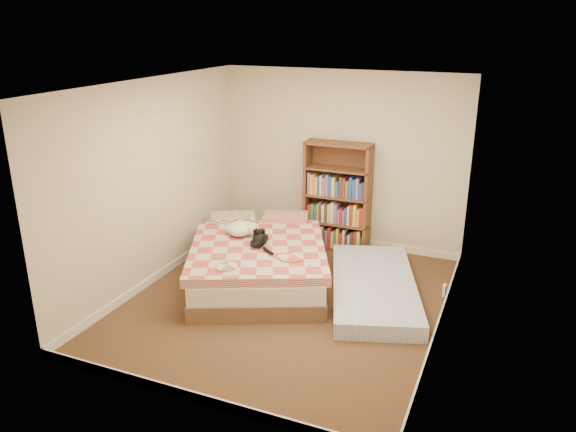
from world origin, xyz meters
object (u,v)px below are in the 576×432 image
at_px(white_dog, 241,229).
at_px(floor_mattress, 374,287).
at_px(bookshelf, 337,210).
at_px(bed, 260,259).
at_px(black_cat, 261,240).

bearing_deg(white_dog, floor_mattress, -41.10).
bearing_deg(white_dog, bookshelf, 13.58).
bearing_deg(bed, black_cat, -81.13).
xyz_separation_m(bed, black_cat, (0.07, -0.11, 0.32)).
bearing_deg(bookshelf, white_dog, -122.91).
xyz_separation_m(bed, floor_mattress, (1.45, 0.14, -0.17)).
bearing_deg(bed, bookshelf, 43.49).
bearing_deg(black_cat, floor_mattress, -15.63).
relative_size(bed, black_cat, 4.08).
distance_m(bed, floor_mattress, 1.46).
relative_size(bed, bookshelf, 1.71).
relative_size(floor_mattress, white_dog, 4.41).
bearing_deg(white_dog, bed, -55.49).
bearing_deg(black_cat, bookshelf, 45.76).
bearing_deg(bookshelf, floor_mattress, -55.22).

